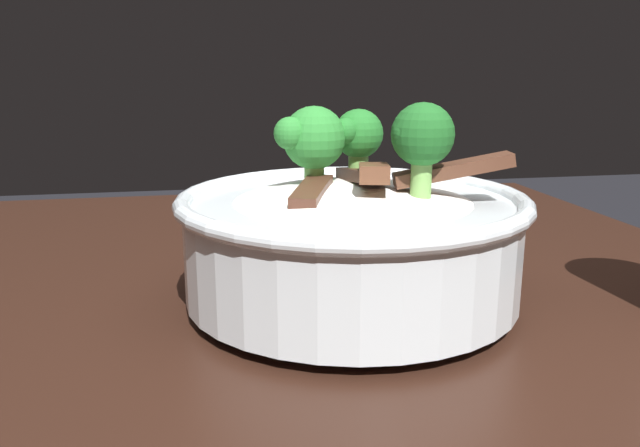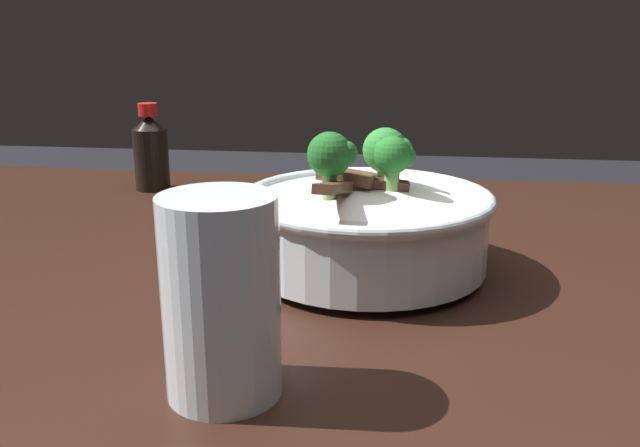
% 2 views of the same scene
% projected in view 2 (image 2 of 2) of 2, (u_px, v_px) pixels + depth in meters
% --- Properties ---
extents(dining_table, '(1.11, 0.79, 0.82)m').
position_uv_depth(dining_table, '(262.00, 359.00, 0.76)').
color(dining_table, black).
rests_on(dining_table, ground).
extents(rice_bowl, '(0.25, 0.25, 0.15)m').
position_uv_depth(rice_bowl, '(367.00, 219.00, 0.65)').
color(rice_bowl, silver).
rests_on(rice_bowl, dining_table).
extents(drinking_glass, '(0.08, 0.08, 0.14)m').
position_uv_depth(drinking_glass, '(222.00, 305.00, 0.43)').
color(drinking_glass, white).
rests_on(drinking_glass, dining_table).
extents(soy_sauce_bottle, '(0.05, 0.05, 0.13)m').
position_uv_depth(soy_sauce_bottle, '(151.00, 152.00, 0.98)').
color(soy_sauce_bottle, black).
rests_on(soy_sauce_bottle, dining_table).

